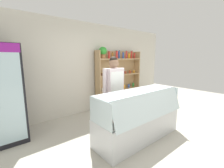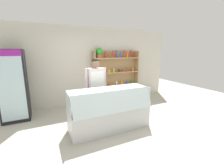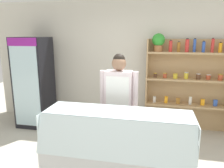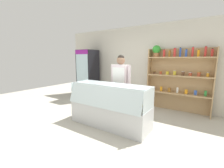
# 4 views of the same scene
# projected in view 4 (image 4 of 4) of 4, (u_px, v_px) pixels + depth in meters

# --- Properties ---
(ground_plane) EXTENTS (12.00, 12.00, 0.00)m
(ground_plane) POSITION_uv_depth(u_px,v_px,m) (111.00, 127.00, 3.55)
(ground_plane) COLOR #B7B2A3
(back_wall) EXTENTS (6.80, 0.10, 2.70)m
(back_wall) POSITION_uv_depth(u_px,v_px,m) (147.00, 66.00, 5.14)
(back_wall) COLOR beige
(back_wall) RESTS_ON ground
(drinks_fridge) EXTENTS (0.67, 0.65, 1.93)m
(drinks_fridge) POSITION_uv_depth(u_px,v_px,m) (88.00, 75.00, 5.95)
(drinks_fridge) COLOR black
(drinks_fridge) RESTS_ON ground
(shelving_unit) EXTENTS (1.81, 0.29, 2.00)m
(shelving_unit) POSITION_uv_depth(u_px,v_px,m) (176.00, 75.00, 4.46)
(shelving_unit) COLOR tan
(shelving_unit) RESTS_ON ground
(deli_display_case) EXTENTS (1.94, 0.72, 1.01)m
(deli_display_case) POSITION_uv_depth(u_px,v_px,m) (109.00, 113.00, 3.60)
(deli_display_case) COLOR silver
(deli_display_case) RESTS_ON ground
(shop_clerk) EXTENTS (0.61, 0.25, 1.70)m
(shop_clerk) POSITION_uv_depth(u_px,v_px,m) (120.00, 80.00, 4.09)
(shop_clerk) COLOR #383D51
(shop_clerk) RESTS_ON ground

